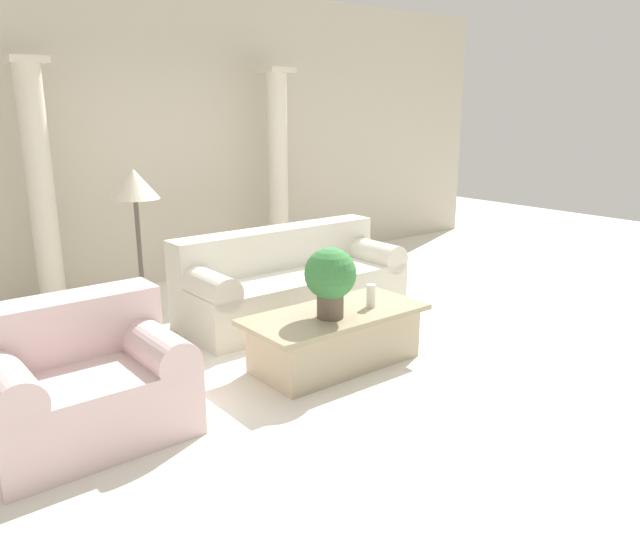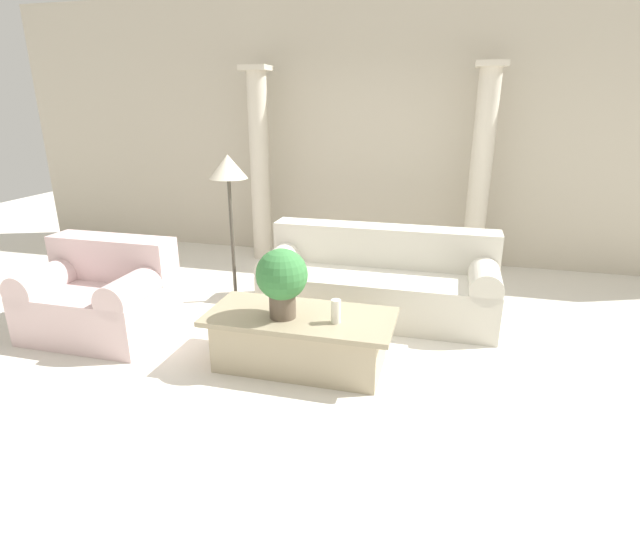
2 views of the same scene
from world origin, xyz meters
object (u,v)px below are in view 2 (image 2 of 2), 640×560
(loveseat, at_px, (102,295))
(potted_plant, at_px, (282,278))
(sofa_long, at_px, (379,281))
(floor_lamp, at_px, (228,176))
(coffee_table, at_px, (301,339))

(loveseat, relative_size, potted_plant, 2.17)
(sofa_long, distance_m, potted_plant, 1.42)
(potted_plant, xyz_separation_m, floor_lamp, (-0.93, 1.19, 0.54))
(sofa_long, height_order, floor_lamp, floor_lamp)
(loveseat, distance_m, floor_lamp, 1.58)
(loveseat, bearing_deg, sofa_long, 24.14)
(floor_lamp, bearing_deg, coffee_table, -46.95)
(sofa_long, relative_size, potted_plant, 4.12)
(loveseat, bearing_deg, potted_plant, -6.99)
(loveseat, bearing_deg, coffee_table, -4.33)
(coffee_table, relative_size, floor_lamp, 0.96)
(sofa_long, relative_size, coffee_table, 1.52)
(sofa_long, bearing_deg, loveseat, -155.86)
(sofa_long, xyz_separation_m, loveseat, (-2.30, -1.03, 0.01))
(sofa_long, distance_m, coffee_table, 1.25)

